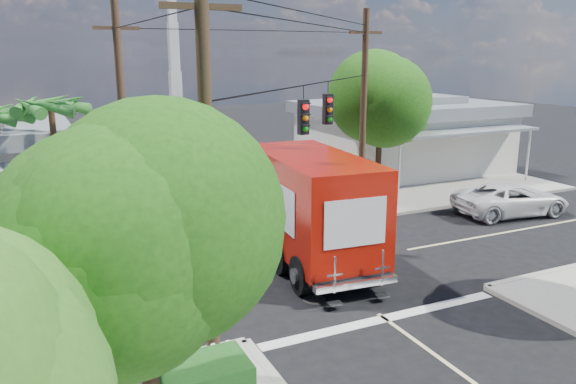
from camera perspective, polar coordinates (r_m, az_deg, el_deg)
ground at (r=19.48m, az=2.52°, el=-7.59°), size 120.00×120.00×0.00m
sidewalk_ne at (r=33.88m, az=10.33°, el=1.66°), size 14.12×14.12×0.14m
road_markings at (r=18.28m, az=4.69°, el=-9.09°), size 32.00×32.00×0.01m
building_ne at (r=35.30m, az=11.62°, el=5.80°), size 11.80×10.20×4.50m
radio_tower at (r=37.15m, az=-11.40°, el=11.35°), size 0.80×0.80×17.00m
tree_sw_front at (r=9.05m, az=-14.57°, el=-4.60°), size 3.88×3.78×6.03m
tree_ne_front at (r=27.75m, az=9.45°, el=8.84°), size 4.21×4.14×6.66m
tree_ne_back at (r=31.09m, az=11.09°, el=8.22°), size 3.77×3.66×5.82m
palm_nw_front at (r=23.63m, az=-22.94°, el=7.76°), size 3.01×3.08×5.59m
utility_poles at (r=19.08m, az=-3.83°, el=6.48°), size 12.00×10.68×9.00m
vending_boxes at (r=27.56m, az=8.55°, el=0.24°), size 1.90×0.50×1.10m
delivery_truck at (r=19.83m, az=1.52°, el=-1.24°), size 3.47×9.06×3.84m
parked_car at (r=27.31m, az=21.72°, el=-0.66°), size 5.52×3.09×1.46m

